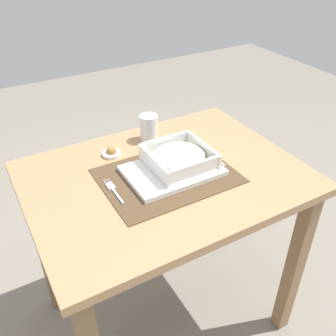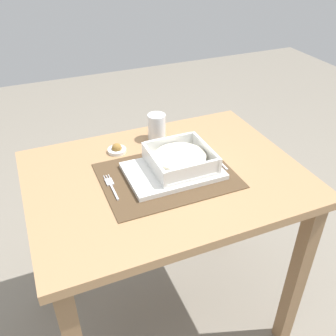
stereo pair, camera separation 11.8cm
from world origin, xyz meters
name	(u,v)px [view 2 (the right image)]	position (x,y,z in m)	size (l,w,h in m)	color
ground_plane	(166,312)	(0.00, 0.00, 0.00)	(6.00, 6.00, 0.00)	gray
dining_table	(166,203)	(0.00, 0.00, 0.61)	(0.88, 0.66, 0.73)	#A37A51
placemat	(168,175)	(0.00, -0.01, 0.73)	(0.42, 0.31, 0.00)	#4C3823
serving_plate	(173,171)	(0.02, -0.01, 0.74)	(0.30, 0.20, 0.02)	white
porridge_bowl	(180,159)	(0.05, 0.00, 0.77)	(0.19, 0.19, 0.06)	white
fork	(111,185)	(-0.18, 0.00, 0.74)	(0.02, 0.13, 0.00)	silver
spoon	(215,157)	(0.19, 0.02, 0.74)	(0.02, 0.11, 0.01)	silver
butter_knife	(210,162)	(0.16, 0.00, 0.74)	(0.01, 0.13, 0.01)	black
bread_knife	(209,168)	(0.14, -0.03, 0.74)	(0.01, 0.13, 0.01)	#59331E
drinking_glass	(157,129)	(0.06, 0.22, 0.78)	(0.07, 0.07, 0.10)	white
condiment_saucer	(117,149)	(-0.11, 0.19, 0.74)	(0.06, 0.06, 0.04)	white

